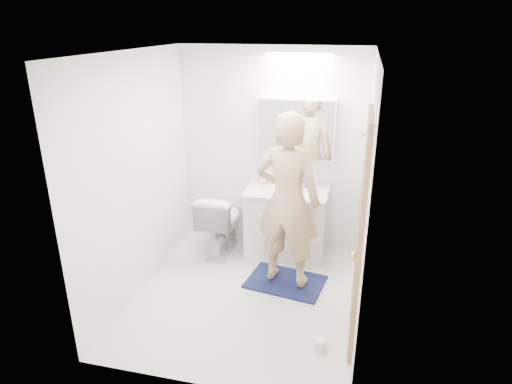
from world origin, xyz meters
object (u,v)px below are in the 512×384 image
(vanity_cabinet, at_px, (286,224))
(toothbrush_cup, at_px, (306,184))
(medicine_cabinet, at_px, (296,128))
(toilet, at_px, (221,222))
(soap_bottle_a, at_px, (263,174))
(soap_bottle_b, at_px, (279,178))
(person, at_px, (288,201))
(toilet_paper_roll, at_px, (320,343))

(vanity_cabinet, relative_size, toothbrush_cup, 10.05)
(medicine_cabinet, bearing_deg, toilet, -158.63)
(medicine_cabinet, xyz_separation_m, soap_bottle_a, (-0.37, -0.06, -0.56))
(soap_bottle_a, bearing_deg, toilet, -150.02)
(medicine_cabinet, height_order, toilet, medicine_cabinet)
(vanity_cabinet, height_order, toilet, vanity_cabinet)
(vanity_cabinet, height_order, soap_bottle_b, soap_bottle_b)
(toothbrush_cup, bearing_deg, toilet, -164.30)
(vanity_cabinet, relative_size, person, 0.49)
(vanity_cabinet, distance_m, soap_bottle_b, 0.55)
(person, relative_size, toothbrush_cup, 20.32)
(person, bearing_deg, toothbrush_cup, -87.01)
(soap_bottle_a, height_order, soap_bottle_b, soap_bottle_a)
(toilet, relative_size, person, 0.42)
(soap_bottle_a, bearing_deg, toothbrush_cup, 1.10)
(person, xyz_separation_m, soap_bottle_a, (-0.43, 0.80, -0.02))
(medicine_cabinet, bearing_deg, toothbrush_cup, -18.72)
(toothbrush_cup, bearing_deg, person, -96.14)
(person, relative_size, soap_bottle_b, 11.99)
(toilet, relative_size, toilet_paper_roll, 7.00)
(medicine_cabinet, xyz_separation_m, toilet_paper_roll, (0.52, -1.80, -1.45))
(toilet_paper_roll, bearing_deg, person, 116.14)
(medicine_cabinet, relative_size, soap_bottle_a, 3.59)
(toothbrush_cup, bearing_deg, soap_bottle_a, -178.90)
(medicine_cabinet, xyz_separation_m, toothbrush_cup, (0.15, -0.05, -0.64))
(soap_bottle_a, xyz_separation_m, toothbrush_cup, (0.52, 0.01, -0.08))
(vanity_cabinet, distance_m, medicine_cabinet, 1.13)
(medicine_cabinet, bearing_deg, soap_bottle_b, -170.55)
(vanity_cabinet, relative_size, medicine_cabinet, 1.02)
(vanity_cabinet, bearing_deg, person, -79.78)
(vanity_cabinet, xyz_separation_m, medicine_cabinet, (0.06, 0.21, 1.11))
(toothbrush_cup, bearing_deg, toilet_paper_roll, -77.89)
(vanity_cabinet, xyz_separation_m, toilet, (-0.77, -0.11, -0.00))
(toilet_paper_roll, bearing_deg, soap_bottle_b, 111.67)
(soap_bottle_a, bearing_deg, soap_bottle_b, 8.93)
(toothbrush_cup, bearing_deg, medicine_cabinet, 161.28)
(toilet, relative_size, soap_bottle_b, 5.08)
(toothbrush_cup, height_order, toilet_paper_roll, toothbrush_cup)
(person, bearing_deg, vanity_cabinet, -70.65)
(soap_bottle_a, distance_m, soap_bottle_b, 0.20)
(soap_bottle_b, height_order, toilet_paper_roll, soap_bottle_b)
(vanity_cabinet, distance_m, soap_bottle_a, 0.65)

